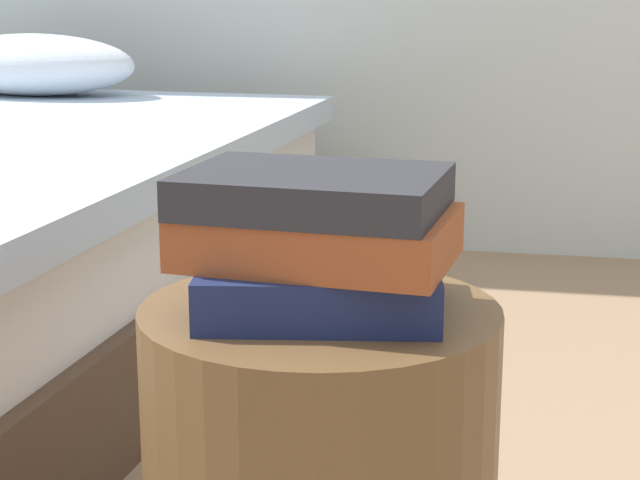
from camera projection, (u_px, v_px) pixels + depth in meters
book_navy at (319, 283)px, 1.12m from camera, size 0.27×0.24×0.05m
book_rust at (320, 237)px, 1.10m from camera, size 0.28×0.20×0.05m
book_charcoal at (314, 191)px, 1.09m from camera, size 0.27×0.21×0.04m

